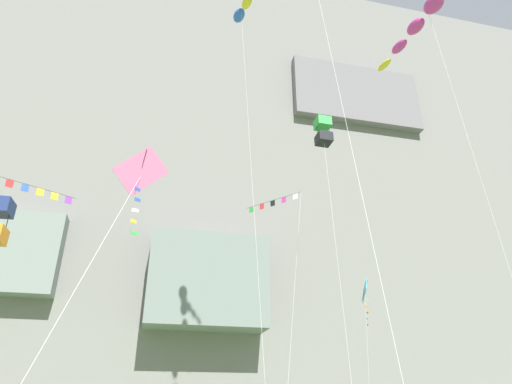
{
  "coord_description": "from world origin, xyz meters",
  "views": [
    {
      "loc": [
        -4.94,
        1.62,
        2.83
      ],
      "look_at": [
        0.59,
        25.24,
        14.78
      ],
      "focal_mm": 31.2,
      "sensor_mm": 36.0,
      "label": 1
    }
  ],
  "objects_px": {
    "kite_diamond_upper_mid": "(365,293)",
    "kite_banner_far_right": "(275,219)",
    "kite_box_mid_right": "(323,132)",
    "kite_windsock_high_right": "(417,25)",
    "kite_banner_low_center": "(24,200)",
    "kite_windsock_mid_left": "(246,4)",
    "kite_diamond_front_field": "(134,184)"
  },
  "relations": [
    {
      "from": "kite_diamond_front_field",
      "to": "kite_windsock_high_right",
      "type": "height_order",
      "value": "kite_windsock_high_right"
    },
    {
      "from": "kite_box_mid_right",
      "to": "kite_windsock_mid_left",
      "type": "height_order",
      "value": "kite_windsock_mid_left"
    },
    {
      "from": "kite_box_mid_right",
      "to": "kite_windsock_mid_left",
      "type": "bearing_deg",
      "value": 160.39
    },
    {
      "from": "kite_windsock_high_right",
      "to": "kite_banner_far_right",
      "type": "height_order",
      "value": "kite_windsock_high_right"
    },
    {
      "from": "kite_windsock_high_right",
      "to": "kite_banner_low_center",
      "type": "relative_size",
      "value": 1.51
    },
    {
      "from": "kite_windsock_mid_left",
      "to": "kite_banner_low_center",
      "type": "distance_m",
      "value": 18.78
    },
    {
      "from": "kite_windsock_high_right",
      "to": "kite_windsock_mid_left",
      "type": "distance_m",
      "value": 12.18
    },
    {
      "from": "kite_windsock_high_right",
      "to": "kite_diamond_upper_mid",
      "type": "bearing_deg",
      "value": 75.92
    },
    {
      "from": "kite_windsock_mid_left",
      "to": "kite_diamond_front_field",
      "type": "bearing_deg",
      "value": -115.06
    },
    {
      "from": "kite_banner_far_right",
      "to": "kite_box_mid_right",
      "type": "bearing_deg",
      "value": -81.93
    },
    {
      "from": "kite_diamond_upper_mid",
      "to": "kite_box_mid_right",
      "type": "bearing_deg",
      "value": -121.97
    },
    {
      "from": "kite_diamond_upper_mid",
      "to": "kite_banner_low_center",
      "type": "distance_m",
      "value": 25.18
    },
    {
      "from": "kite_box_mid_right",
      "to": "kite_banner_low_center",
      "type": "height_order",
      "value": "kite_box_mid_right"
    },
    {
      "from": "kite_box_mid_right",
      "to": "kite_windsock_mid_left",
      "type": "relative_size",
      "value": 0.63
    },
    {
      "from": "kite_diamond_upper_mid",
      "to": "kite_banner_far_right",
      "type": "height_order",
      "value": "kite_banner_far_right"
    },
    {
      "from": "kite_windsock_high_right",
      "to": "kite_diamond_upper_mid",
      "type": "distance_m",
      "value": 20.72
    },
    {
      "from": "kite_diamond_front_field",
      "to": "kite_diamond_upper_mid",
      "type": "relative_size",
      "value": 0.73
    },
    {
      "from": "kite_banner_low_center",
      "to": "kite_box_mid_right",
      "type": "bearing_deg",
      "value": -16.5
    },
    {
      "from": "kite_box_mid_right",
      "to": "kite_banner_low_center",
      "type": "xyz_separation_m",
      "value": [
        -15.74,
        4.66,
        -3.79
      ]
    },
    {
      "from": "kite_windsock_high_right",
      "to": "kite_banner_low_center",
      "type": "distance_m",
      "value": 22.88
    },
    {
      "from": "kite_windsock_high_right",
      "to": "kite_windsock_mid_left",
      "type": "relative_size",
      "value": 0.76
    },
    {
      "from": "kite_box_mid_right",
      "to": "kite_banner_low_center",
      "type": "distance_m",
      "value": 16.84
    },
    {
      "from": "kite_diamond_front_field",
      "to": "kite_diamond_upper_mid",
      "type": "bearing_deg",
      "value": 51.93
    },
    {
      "from": "kite_windsock_mid_left",
      "to": "kite_banner_far_right",
      "type": "height_order",
      "value": "kite_windsock_mid_left"
    },
    {
      "from": "kite_diamond_front_field",
      "to": "kite_box_mid_right",
      "type": "bearing_deg",
      "value": 44.78
    },
    {
      "from": "kite_diamond_upper_mid",
      "to": "kite_banner_far_right",
      "type": "bearing_deg",
      "value": -146.61
    },
    {
      "from": "kite_windsock_high_right",
      "to": "kite_banner_far_right",
      "type": "relative_size",
      "value": 1.34
    },
    {
      "from": "kite_windsock_high_right",
      "to": "kite_windsock_mid_left",
      "type": "bearing_deg",
      "value": 140.06
    },
    {
      "from": "kite_banner_low_center",
      "to": "kite_banner_far_right",
      "type": "xyz_separation_m",
      "value": [
        14.76,
        2.25,
        1.21
      ]
    },
    {
      "from": "kite_diamond_front_field",
      "to": "kite_diamond_upper_mid",
      "type": "height_order",
      "value": "kite_diamond_upper_mid"
    },
    {
      "from": "kite_box_mid_right",
      "to": "kite_windsock_high_right",
      "type": "distance_m",
      "value": 7.25
    },
    {
      "from": "kite_diamond_upper_mid",
      "to": "kite_diamond_front_field",
      "type": "bearing_deg",
      "value": -128.07
    }
  ]
}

